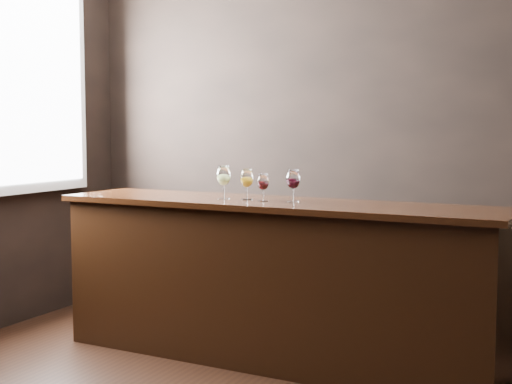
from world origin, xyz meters
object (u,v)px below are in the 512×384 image
at_px(back_bar_shelf, 466,282).
at_px(glass_red_b, 293,180).
at_px(glass_amber, 247,179).
at_px(glass_red_a, 263,182).
at_px(glass_white, 224,176).
at_px(bar_counter, 274,284).

distance_m(back_bar_shelf, glass_red_b, 1.41).
height_order(glass_amber, glass_red_a, glass_amber).
relative_size(glass_white, glass_red_a, 1.24).
xyz_separation_m(bar_counter, glass_white, (-0.34, -0.01, 0.65)).
bearing_deg(back_bar_shelf, glass_red_a, -139.54).
height_order(back_bar_shelf, glass_red_b, glass_red_b).
bearing_deg(bar_counter, glass_red_b, 2.88).
height_order(bar_counter, glass_red_a, glass_red_a).
distance_m(back_bar_shelf, glass_red_a, 1.54).
height_order(bar_counter, back_bar_shelf, bar_counter).
bearing_deg(glass_red_a, glass_amber, 161.84).
distance_m(bar_counter, glass_red_b, 0.65).
bearing_deg(bar_counter, glass_red_a, -145.89).
xyz_separation_m(back_bar_shelf, glass_red_b, (-0.87, -0.86, 0.70)).
relative_size(bar_counter, back_bar_shelf, 1.17).
height_order(glass_amber, glass_red_b, glass_red_b).
xyz_separation_m(glass_red_a, glass_red_b, (0.18, 0.04, 0.02)).
height_order(back_bar_shelf, glass_amber, glass_amber).
bearing_deg(glass_amber, glass_red_b, -1.28).
distance_m(glass_white, glass_amber, 0.15).
height_order(back_bar_shelf, glass_white, glass_white).
xyz_separation_m(bar_counter, back_bar_shelf, (1.00, 0.86, -0.06)).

